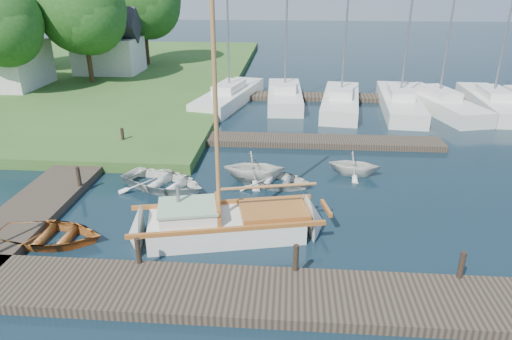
# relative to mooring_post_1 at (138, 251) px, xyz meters

# --- Properties ---
(ground) EXTENTS (160.00, 160.00, 0.00)m
(ground) POSITION_rel_mooring_post_1_xyz_m (3.00, 5.00, -0.70)
(ground) COLOR black
(ground) RESTS_ON ground
(near_dock) EXTENTS (18.00, 2.20, 0.30)m
(near_dock) POSITION_rel_mooring_post_1_xyz_m (3.00, -1.00, -0.55)
(near_dock) COLOR #2D231B
(near_dock) RESTS_ON ground
(left_dock) EXTENTS (2.20, 18.00, 0.30)m
(left_dock) POSITION_rel_mooring_post_1_xyz_m (-5.00, 7.00, -0.55)
(left_dock) COLOR #2D231B
(left_dock) RESTS_ON ground
(far_dock) EXTENTS (14.00, 1.60, 0.30)m
(far_dock) POSITION_rel_mooring_post_1_xyz_m (5.00, 11.50, -0.55)
(far_dock) COLOR #2D231B
(far_dock) RESTS_ON ground
(pontoon) EXTENTS (30.00, 1.60, 0.30)m
(pontoon) POSITION_rel_mooring_post_1_xyz_m (13.00, 21.00, -0.55)
(pontoon) COLOR #2D231B
(pontoon) RESTS_ON ground
(mooring_post_1) EXTENTS (0.16, 0.16, 0.80)m
(mooring_post_1) POSITION_rel_mooring_post_1_xyz_m (0.00, 0.00, 0.00)
(mooring_post_1) COLOR black
(mooring_post_1) RESTS_ON near_dock
(mooring_post_2) EXTENTS (0.16, 0.16, 0.80)m
(mooring_post_2) POSITION_rel_mooring_post_1_xyz_m (4.50, 0.00, 0.00)
(mooring_post_2) COLOR black
(mooring_post_2) RESTS_ON near_dock
(mooring_post_3) EXTENTS (0.16, 0.16, 0.80)m
(mooring_post_3) POSITION_rel_mooring_post_1_xyz_m (9.00, 0.00, 0.00)
(mooring_post_3) COLOR black
(mooring_post_3) RESTS_ON near_dock
(mooring_post_4) EXTENTS (0.16, 0.16, 0.80)m
(mooring_post_4) POSITION_rel_mooring_post_1_xyz_m (-4.00, 5.00, 0.00)
(mooring_post_4) COLOR black
(mooring_post_4) RESTS_ON left_dock
(mooring_post_5) EXTENTS (0.16, 0.16, 0.80)m
(mooring_post_5) POSITION_rel_mooring_post_1_xyz_m (-4.00, 10.00, 0.00)
(mooring_post_5) COLOR black
(mooring_post_5) RESTS_ON left_dock
(sailboat) EXTENTS (7.41, 3.47, 9.83)m
(sailboat) POSITION_rel_mooring_post_1_xyz_m (2.37, 2.27, -0.36)
(sailboat) COLOR silver
(sailboat) RESTS_ON ground
(dinghy) EXTENTS (3.50, 2.54, 0.71)m
(dinghy) POSITION_rel_mooring_post_1_xyz_m (-3.40, 1.36, -0.34)
(dinghy) COLOR brown
(dinghy) RESTS_ON ground
(tender_a) EXTENTS (4.46, 3.90, 0.77)m
(tender_a) POSITION_rel_mooring_post_1_xyz_m (-0.81, 5.66, -0.32)
(tender_a) COLOR silver
(tender_a) RESTS_ON ground
(tender_b) EXTENTS (2.63, 2.28, 1.37)m
(tender_b) POSITION_rel_mooring_post_1_xyz_m (2.79, 6.72, -0.02)
(tender_b) COLOR silver
(tender_b) RESTS_ON ground
(tender_c) EXTENTS (3.72, 3.13, 0.66)m
(tender_c) POSITION_rel_mooring_post_1_xyz_m (3.65, 6.34, -0.37)
(tender_c) COLOR silver
(tender_c) RESTS_ON ground
(tender_d) EXTENTS (2.50, 2.26, 1.16)m
(tender_d) POSITION_rel_mooring_post_1_xyz_m (7.05, 7.63, -0.12)
(tender_d) COLOR silver
(tender_d) RESTS_ON ground
(marina_boat_0) EXTENTS (4.14, 9.08, 10.12)m
(marina_boat_0) POSITION_rel_mooring_post_1_xyz_m (0.09, 19.39, -0.14)
(marina_boat_0) COLOR silver
(marina_boat_0) RESTS_ON ground
(marina_boat_1) EXTENTS (2.48, 7.57, 10.43)m
(marina_boat_1) POSITION_rel_mooring_post_1_xyz_m (3.82, 19.75, -0.13)
(marina_boat_1) COLOR silver
(marina_boat_1) RESTS_ON ground
(marina_boat_2) EXTENTS (3.22, 8.48, 12.53)m
(marina_boat_2) POSITION_rel_mooring_post_1_xyz_m (7.49, 18.55, -0.12)
(marina_boat_2) COLOR silver
(marina_boat_2) RESTS_ON ground
(marina_boat_3) EXTENTS (2.95, 9.14, 12.08)m
(marina_boat_3) POSITION_rel_mooring_post_1_xyz_m (11.25, 18.61, -0.13)
(marina_boat_3) COLOR silver
(marina_boat_3) RESTS_ON ground
(marina_boat_4) EXTENTS (4.30, 8.84, 10.05)m
(marina_boat_4) POSITION_rel_mooring_post_1_xyz_m (13.70, 18.66, -0.14)
(marina_boat_4) COLOR silver
(marina_boat_4) RESTS_ON ground
(marina_boat_5) EXTENTS (2.54, 8.52, 11.38)m
(marina_boat_5) POSITION_rel_mooring_post_1_xyz_m (17.16, 18.94, -0.13)
(marina_boat_5) COLOR silver
(marina_boat_5) RESTS_ON ground
(house_c) EXTENTS (5.25, 4.00, 5.28)m
(house_c) POSITION_rel_mooring_post_1_xyz_m (-11.00, 27.00, 1.88)
(house_c) COLOR silver
(house_c) RESTS_ON shore
(tree_3) EXTENTS (6.41, 6.38, 8.74)m
(tree_3) POSITION_rel_mooring_post_1_xyz_m (-11.00, 23.05, 5.11)
(tree_3) COLOR #332114
(tree_3) RESTS_ON shore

